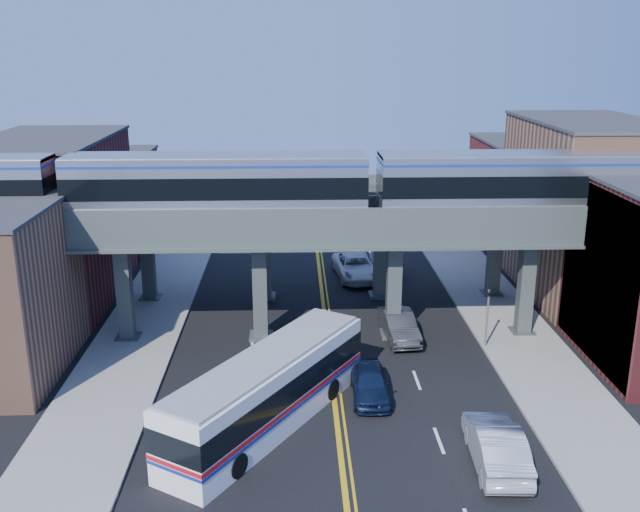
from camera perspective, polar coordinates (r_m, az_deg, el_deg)
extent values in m
plane|color=black|center=(36.44, 1.15, -11.43)|extent=(120.00, 120.00, 0.00)
cube|color=gray|center=(46.44, -13.94, -5.43)|extent=(5.00, 70.00, 0.16)
cube|color=gray|center=(47.36, 14.54, -5.04)|extent=(5.00, 70.00, 0.16)
cube|color=maroon|center=(52.20, -20.60, 2.68)|extent=(8.00, 14.00, 11.00)
cube|color=#8F634A|center=(64.67, -16.97, 4.19)|extent=(8.00, 10.00, 8.00)
cube|color=#8F634A|center=(53.42, 20.45, 3.55)|extent=(8.00, 14.00, 12.00)
cube|color=maroon|center=(65.64, 16.11, 4.89)|extent=(8.00, 10.00, 9.00)
cube|color=teal|center=(41.56, 21.34, -1.89)|extent=(0.10, 9.50, 9.50)
cube|color=#45504E|center=(43.71, -15.36, -2.86)|extent=(0.85, 0.85, 6.00)
cube|color=#45504E|center=(42.58, -4.82, -2.82)|extent=(0.85, 0.85, 6.00)
cube|color=#45504E|center=(42.93, 5.92, -2.69)|extent=(0.85, 0.85, 6.00)
cube|color=#45504E|center=(44.73, 16.13, -2.47)|extent=(0.85, 0.85, 6.00)
cube|color=#49544F|center=(41.48, 0.59, 2.06)|extent=(52.00, 3.60, 1.40)
cube|color=#45504E|center=(50.21, -13.62, -0.20)|extent=(0.85, 0.85, 6.00)
cube|color=#45504E|center=(49.22, -4.46, -0.10)|extent=(0.85, 0.85, 6.00)
cube|color=#45504E|center=(49.53, 4.83, -0.01)|extent=(0.85, 0.85, 6.00)
cube|color=#45504E|center=(51.10, 13.77, 0.09)|extent=(0.85, 0.85, 6.00)
cube|color=#49544F|center=(48.28, 0.21, 4.15)|extent=(52.00, 3.60, 1.40)
cube|color=black|center=(44.48, -24.08, 2.71)|extent=(2.45, 2.45, 0.28)
cube|color=black|center=(42.38, -15.41, 2.94)|extent=(2.45, 2.45, 0.28)
cube|color=black|center=(41.25, -0.60, 3.18)|extent=(2.45, 2.45, 0.28)
cube|color=#A3A6AC|center=(41.06, -8.21, 5.69)|extent=(16.91, 3.23, 3.56)
cube|color=black|center=(41.04, -8.22, 5.89)|extent=(16.93, 3.29, 1.22)
cube|color=black|center=(41.99, 8.85, 3.22)|extent=(2.45, 2.45, 0.28)
cube|color=black|center=(45.29, 22.45, 3.13)|extent=(2.45, 2.45, 0.28)
cube|color=#A3A6AC|center=(42.95, 16.11, 5.68)|extent=(16.91, 3.23, 3.56)
cube|color=black|center=(42.92, 16.13, 5.88)|extent=(16.93, 3.29, 1.22)
cylinder|color=slate|center=(38.64, 1.36, -7.82)|extent=(0.09, 0.09, 2.30)
cylinder|color=red|center=(38.19, 1.37, -6.32)|extent=(0.76, 0.04, 0.76)
cylinder|color=slate|center=(42.62, 13.20, -5.21)|extent=(0.12, 0.12, 3.20)
imported|color=black|center=(41.91, 13.39, -2.61)|extent=(0.15, 0.18, 0.90)
cube|color=white|center=(33.63, -4.17, -10.79)|extent=(9.39, 12.45, 3.36)
cube|color=black|center=(33.44, -4.18, -10.13)|extent=(9.46, 12.51, 1.14)
cube|color=#B21419|center=(33.78, -4.16, -11.28)|extent=(9.45, 12.51, 0.19)
cylinder|color=black|center=(31.34, -8.61, -15.57)|extent=(3.04, 2.49, 1.08)
cylinder|color=black|center=(36.85, -0.87, -10.14)|extent=(3.04, 2.49, 1.08)
imported|color=#0E1934|center=(36.41, 4.01, -10.11)|extent=(1.92, 4.62, 1.56)
imported|color=#2E2E30|center=(43.39, 6.34, -5.57)|extent=(2.15, 5.10, 1.64)
imported|color=silver|center=(54.19, 2.85, -0.87)|extent=(3.54, 6.44, 1.71)
imported|color=#A6A5AA|center=(55.26, 5.17, -0.66)|extent=(2.29, 5.34, 1.53)
imported|color=#B6B5BA|center=(31.91, 13.91, -14.46)|extent=(2.23, 5.69, 1.85)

